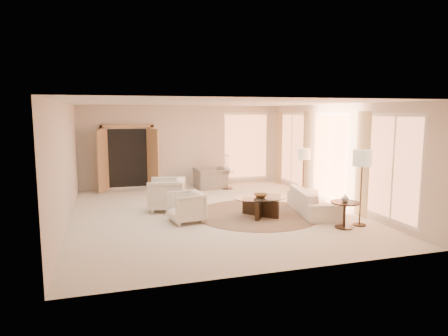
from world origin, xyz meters
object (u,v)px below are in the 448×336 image
object	(u,v)px
floor_lamp_near	(304,156)
side_vase	(227,168)
end_vase	(345,198)
sofa	(313,201)
end_table	(345,210)
accent_chair	(211,175)
side_table	(227,178)
armchair_right	(186,206)
bowl	(260,196)
coffee_table	(260,204)
floor_lamp_far	(362,162)
armchair_left	(167,193)

from	to	relation	value
floor_lamp_near	side_vase	size ratio (longest dim) A/B	6.92
end_vase	sofa	bearing A→B (deg)	89.68
end_table	floor_lamp_near	bearing A→B (deg)	80.84
accent_chair	side_table	distance (m)	0.56
accent_chair	side_vase	world-z (taller)	accent_chair
sofa	side_table	size ratio (longest dim) A/B	3.55
accent_chair	end_table	world-z (taller)	accent_chair
armchair_right	bowl	bearing A→B (deg)	79.53
end_table	side_vase	world-z (taller)	side_vase
accent_chair	side_vase	bearing A→B (deg)	147.50
end_vase	side_vase	size ratio (longest dim) A/B	0.81
sofa	coffee_table	distance (m)	1.44
armchair_right	accent_chair	world-z (taller)	accent_chair
end_table	side_table	size ratio (longest dim) A/B	1.06
bowl	end_table	bearing A→B (deg)	-45.70
sofa	floor_lamp_near	size ratio (longest dim) A/B	1.39
side_table	floor_lamp_near	world-z (taller)	floor_lamp_near
accent_chair	end_vase	distance (m)	5.67
floor_lamp_near	end_vase	size ratio (longest dim) A/B	8.53
sofa	floor_lamp_far	size ratio (longest dim) A/B	1.22
side_table	side_vase	xyz separation A→B (m)	(0.00, 0.00, 0.34)
armchair_left	side_table	bearing A→B (deg)	149.50
side_table	bowl	distance (m)	3.72
sofa	armchair_left	xyz separation A→B (m)	(-3.57, 1.37, 0.16)
bowl	end_vase	world-z (taller)	end_vase
end_table	floor_lamp_near	distance (m)	2.97
floor_lamp_near	side_vase	bearing A→B (deg)	124.07
armchair_left	floor_lamp_far	size ratio (longest dim) A/B	0.54
armchair_right	bowl	world-z (taller)	armchair_right
armchair_left	floor_lamp_near	bearing A→B (deg)	104.83
accent_chair	side_vase	distance (m)	0.60
side_table	bowl	bearing A→B (deg)	-94.18
coffee_table	end_table	distance (m)	2.05
sofa	end_table	world-z (taller)	sofa
end_vase	side_table	bearing A→B (deg)	102.63
coffee_table	accent_chair	bearing A→B (deg)	93.10
armchair_left	end_table	bearing A→B (deg)	66.70
armchair_left	bowl	distance (m)	2.51
floor_lamp_far	end_vase	size ratio (longest dim) A/B	9.67
coffee_table	side_table	size ratio (longest dim) A/B	2.36
floor_lamp_far	end_table	bearing A→B (deg)	-171.42
armchair_right	side_vase	bearing A→B (deg)	140.86
floor_lamp_far	accent_chair	bearing A→B (deg)	111.34
end_table	bowl	xyz separation A→B (m)	(-1.43, 1.46, 0.12)
coffee_table	floor_lamp_near	distance (m)	2.51
coffee_table	end_vase	distance (m)	2.08
floor_lamp_far	floor_lamp_near	bearing A→B (deg)	90.00
floor_lamp_far	armchair_left	bearing A→B (deg)	145.96
coffee_table	floor_lamp_far	xyz separation A→B (m)	(1.88, -1.40, 1.17)
side_table	side_vase	bearing A→B (deg)	0.00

